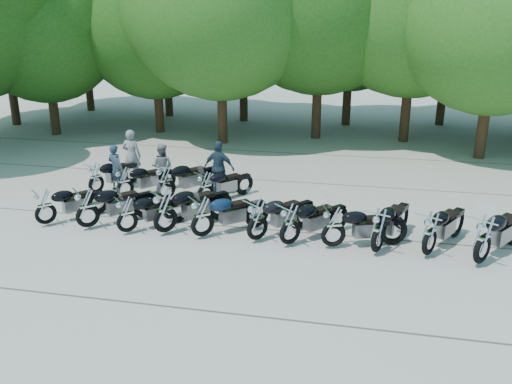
% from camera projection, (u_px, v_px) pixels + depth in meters
% --- Properties ---
extents(ground, '(90.00, 90.00, 0.00)m').
position_uv_depth(ground, '(244.00, 251.00, 13.96)').
color(ground, gray).
rests_on(ground, ground).
extents(tree_0, '(7.50, 7.50, 9.21)m').
position_uv_depth(tree_0, '(2.00, 17.00, 27.15)').
color(tree_0, '#3A2614').
rests_on(tree_0, ground).
extents(tree_1, '(6.97, 6.97, 8.55)m').
position_uv_depth(tree_1, '(44.00, 27.00, 25.02)').
color(tree_1, '#3A2614').
rests_on(tree_1, ground).
extents(tree_2, '(7.31, 7.31, 8.97)m').
position_uv_depth(tree_2, '(154.00, 21.00, 25.51)').
color(tree_2, '#3A2614').
rests_on(tree_2, ground).
extents(tree_6, '(8.00, 8.00, 9.82)m').
position_uv_depth(tree_6, '(499.00, 11.00, 20.65)').
color(tree_6, '#3A2614').
rests_on(tree_6, ground).
extents(tree_9, '(7.59, 7.59, 9.32)m').
position_uv_depth(tree_9, '(82.00, 15.00, 31.04)').
color(tree_9, '#3A2614').
rests_on(tree_9, ground).
extents(tree_10, '(7.78, 7.78, 9.55)m').
position_uv_depth(tree_10, '(164.00, 12.00, 29.42)').
color(tree_10, '#3A2614').
rests_on(tree_10, ground).
extents(tree_11, '(7.56, 7.56, 9.28)m').
position_uv_depth(tree_11, '(243.00, 16.00, 28.11)').
color(tree_11, '#3A2614').
rests_on(tree_11, ground).
extents(tree_12, '(7.88, 7.88, 9.67)m').
position_uv_depth(tree_12, '(352.00, 12.00, 27.01)').
color(tree_12, '#3A2614').
rests_on(tree_12, ground).
extents(tree_13, '(8.31, 8.31, 10.20)m').
position_uv_depth(tree_13, '(452.00, 5.00, 26.90)').
color(tree_13, '#3A2614').
rests_on(tree_13, ground).
extents(motorcycle_0, '(1.89, 2.07, 1.22)m').
position_uv_depth(motorcycle_0, '(45.00, 206.00, 15.35)').
color(motorcycle_0, black).
rests_on(motorcycle_0, ground).
extents(motorcycle_1, '(2.20, 2.18, 1.34)m').
position_uv_depth(motorcycle_1, '(87.00, 207.00, 15.09)').
color(motorcycle_1, black).
rests_on(motorcycle_1, ground).
extents(motorcycle_2, '(1.94, 1.98, 1.20)m').
position_uv_depth(motorcycle_2, '(127.00, 214.00, 14.80)').
color(motorcycle_2, black).
rests_on(motorcycle_2, ground).
extents(motorcycle_3, '(2.21, 2.44, 1.43)m').
position_uv_depth(motorcycle_3, '(165.00, 210.00, 14.73)').
color(motorcycle_3, black).
rests_on(motorcycle_3, ground).
extents(motorcycle_4, '(2.22, 2.09, 1.32)m').
position_uv_depth(motorcycle_4, '(202.00, 216.00, 14.50)').
color(motorcycle_4, '#0C1E39').
rests_on(motorcycle_4, ground).
extents(motorcycle_5, '(2.06, 2.24, 1.32)m').
position_uv_depth(motorcycle_5, '(257.00, 219.00, 14.28)').
color(motorcycle_5, black).
rests_on(motorcycle_5, ground).
extents(motorcycle_6, '(2.09, 2.18, 1.31)m').
position_uv_depth(motorcycle_6, '(290.00, 223.00, 14.02)').
color(motorcycle_6, black).
rests_on(motorcycle_6, ground).
extents(motorcycle_7, '(2.36, 1.44, 1.28)m').
position_uv_depth(motorcycle_7, '(334.00, 226.00, 13.88)').
color(motorcycle_7, black).
rests_on(motorcycle_7, ground).
extents(motorcycle_8, '(1.59, 2.51, 1.36)m').
position_uv_depth(motorcycle_8, '(379.00, 229.00, 13.57)').
color(motorcycle_8, black).
rests_on(motorcycle_8, ground).
extents(motorcycle_9, '(1.79, 2.41, 1.33)m').
position_uv_depth(motorcycle_9, '(430.00, 232.00, 13.42)').
color(motorcycle_9, black).
rests_on(motorcycle_9, ground).
extents(motorcycle_10, '(2.13, 2.54, 1.45)m').
position_uv_depth(motorcycle_10, '(484.00, 238.00, 12.93)').
color(motorcycle_10, black).
rests_on(motorcycle_10, ground).
extents(motorcycle_11, '(1.46, 2.24, 1.22)m').
position_uv_depth(motorcycle_11, '(96.00, 177.00, 17.93)').
color(motorcycle_11, black).
rests_on(motorcycle_11, ground).
extents(motorcycle_12, '(1.85, 2.09, 1.22)m').
position_uv_depth(motorcycle_12, '(124.00, 182.00, 17.48)').
color(motorcycle_12, black).
rests_on(motorcycle_12, ground).
extents(motorcycle_13, '(2.06, 2.38, 1.37)m').
position_uv_depth(motorcycle_13, '(166.00, 181.00, 17.29)').
color(motorcycle_13, black).
rests_on(motorcycle_13, ground).
extents(motorcycle_14, '(1.86, 2.04, 1.20)m').
position_uv_depth(motorcycle_14, '(205.00, 186.00, 17.06)').
color(motorcycle_14, black).
rests_on(motorcycle_14, ground).
extents(rider_0, '(0.67, 0.53, 1.60)m').
position_uv_depth(rider_0, '(116.00, 168.00, 18.33)').
color(rider_0, '#202F43').
rests_on(rider_0, ground).
extents(rider_1, '(0.84, 0.69, 1.60)m').
position_uv_depth(rider_1, '(162.00, 166.00, 18.47)').
color(rider_1, gray).
rests_on(rider_1, ground).
extents(rider_2, '(1.13, 0.61, 1.82)m').
position_uv_depth(rider_2, '(219.00, 168.00, 17.87)').
color(rider_2, '#213745').
rests_on(rider_2, ground).
extents(rider_3, '(0.69, 0.45, 1.88)m').
position_uv_depth(rider_3, '(132.00, 156.00, 19.26)').
color(rider_3, gray).
rests_on(rider_3, ground).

